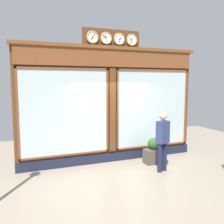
# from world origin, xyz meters

# --- Properties ---
(ground_plane) EXTENTS (14.00, 14.00, 0.00)m
(ground_plane) POSITION_xyz_m (0.00, 2.80, 0.00)
(ground_plane) COLOR gray
(shop_facade) EXTENTS (5.92, 0.42, 4.10)m
(shop_facade) POSITION_xyz_m (0.00, -0.13, 1.82)
(shop_facade) COLOR #5B3319
(shop_facade) RESTS_ON ground_plane
(pedestrian) EXTENTS (0.41, 0.33, 1.69)m
(pedestrian) POSITION_xyz_m (-0.98, 1.37, 0.93)
(pedestrian) COLOR #191E38
(pedestrian) RESTS_ON ground_plane
(planter_box) EXTENTS (0.56, 0.36, 0.45)m
(planter_box) POSITION_xyz_m (-1.11, 0.68, 0.23)
(planter_box) COLOR #4C4742
(planter_box) RESTS_ON ground_plane
(planter_shrub) EXTENTS (0.35, 0.35, 0.35)m
(planter_shrub) POSITION_xyz_m (-1.11, 0.68, 0.63)
(planter_shrub) COLOR #285623
(planter_shrub) RESTS_ON planter_box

